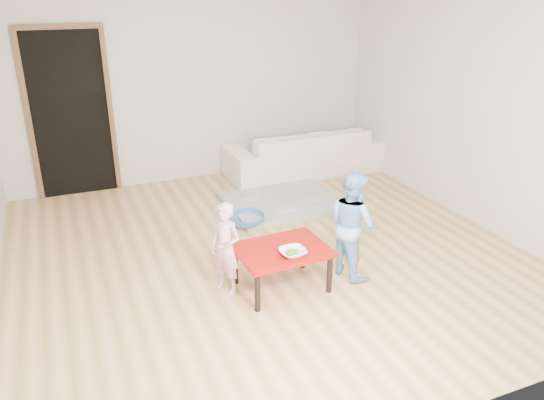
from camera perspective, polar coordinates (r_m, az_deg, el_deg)
floor at (r=5.44m, az=-0.81°, el=-5.60°), size 5.00×5.00×0.01m
back_wall at (r=7.30m, az=-8.33°, el=12.22°), size 5.00×0.02×2.60m
right_wall at (r=6.31m, az=21.02°, el=9.43°), size 0.02×5.00×2.60m
doorway at (r=7.12m, az=-20.83°, el=8.50°), size 1.02×0.08×2.11m
sofa at (r=7.60m, az=3.40°, el=5.21°), size 2.21×0.88×0.65m
cushion at (r=7.31m, az=2.51°, el=5.83°), size 0.42×0.38×0.11m
red_table at (r=4.75m, az=1.06°, el=-7.31°), size 0.82×0.63×0.40m
bowl at (r=4.53m, az=2.25°, el=-5.67°), size 0.23×0.23×0.06m
broccoli at (r=4.53m, az=2.25°, el=-5.67°), size 0.12×0.12×0.06m
child_pink at (r=4.62m, az=-4.99°, el=-5.21°), size 0.33×0.36×0.84m
child_blue at (r=4.90m, az=8.60°, el=-2.59°), size 0.47×0.55×1.01m
basin at (r=6.00m, az=-2.72°, el=-2.19°), size 0.41×0.41×0.13m
blanket at (r=6.57m, az=1.03°, el=-0.22°), size 1.35×1.14×0.07m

